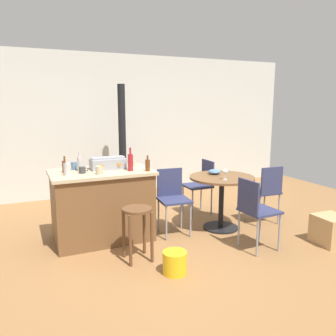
{
  "coord_description": "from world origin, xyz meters",
  "views": [
    {
      "loc": [
        -1.64,
        -3.69,
        1.76
      ],
      "look_at": [
        0.15,
        0.35,
        0.93
      ],
      "focal_mm": 36.61,
      "sensor_mm": 36.0,
      "label": 1
    }
  ],
  "objects_px": {
    "wooden_stool": "(137,222)",
    "cup_2": "(99,170)",
    "wine_glass": "(225,172)",
    "cup_3": "(74,166)",
    "toolbox": "(108,163)",
    "plastic_bucket": "(175,263)",
    "dining_table": "(222,189)",
    "bottle_0": "(67,169)",
    "kitchen_island": "(102,205)",
    "wood_stove": "(123,174)",
    "cup_0": "(133,164)",
    "folding_chair_far": "(255,208)",
    "bottle_2": "(130,162)",
    "cup_1": "(82,170)",
    "serving_bowl": "(214,172)",
    "folding_chair_near": "(172,196)",
    "bottle_1": "(65,166)",
    "bottle_4": "(80,164)",
    "folding_chair_right": "(201,182)",
    "folding_chair_left": "(266,190)",
    "cardboard_box": "(331,230)",
    "bottle_3": "(148,165)"
  },
  "relations": [
    {
      "from": "cup_1",
      "to": "cup_3",
      "type": "bearing_deg",
      "value": 101.47
    },
    {
      "from": "bottle_0",
      "to": "serving_bowl",
      "type": "xyz_separation_m",
      "value": [
        2.06,
        0.0,
        -0.2
      ]
    },
    {
      "from": "kitchen_island",
      "to": "wood_stove",
      "type": "distance_m",
      "value": 1.78
    },
    {
      "from": "wood_stove",
      "to": "cup_1",
      "type": "height_order",
      "value": "wood_stove"
    },
    {
      "from": "bottle_4",
      "to": "cup_0",
      "type": "relative_size",
      "value": 2.27
    },
    {
      "from": "bottle_0",
      "to": "bottle_1",
      "type": "height_order",
      "value": "bottle_1"
    },
    {
      "from": "cup_0",
      "to": "wooden_stool",
      "type": "bearing_deg",
      "value": -105.47
    },
    {
      "from": "bottle_1",
      "to": "wine_glass",
      "type": "height_order",
      "value": "bottle_1"
    },
    {
      "from": "cup_0",
      "to": "plastic_bucket",
      "type": "xyz_separation_m",
      "value": [
        0.01,
        -1.34,
        -0.84
      ]
    },
    {
      "from": "cup_3",
      "to": "wine_glass",
      "type": "relative_size",
      "value": 0.75
    },
    {
      "from": "toolbox",
      "to": "plastic_bucket",
      "type": "distance_m",
      "value": 1.63
    },
    {
      "from": "wooden_stool",
      "to": "cup_2",
      "type": "bearing_deg",
      "value": 116.62
    },
    {
      "from": "folding_chair_near",
      "to": "folding_chair_right",
      "type": "xyz_separation_m",
      "value": [
        0.78,
        0.59,
        -0.01
      ]
    },
    {
      "from": "folding_chair_far",
      "to": "cardboard_box",
      "type": "xyz_separation_m",
      "value": [
        1.01,
        -0.24,
        -0.35
      ]
    },
    {
      "from": "folding_chair_left",
      "to": "wood_stove",
      "type": "distance_m",
      "value": 2.55
    },
    {
      "from": "kitchen_island",
      "to": "cup_2",
      "type": "bearing_deg",
      "value": -107.93
    },
    {
      "from": "cup_2",
      "to": "serving_bowl",
      "type": "bearing_deg",
      "value": 3.37
    },
    {
      "from": "kitchen_island",
      "to": "cup_1",
      "type": "height_order",
      "value": "cup_1"
    },
    {
      "from": "bottle_2",
      "to": "serving_bowl",
      "type": "bearing_deg",
      "value": 1.99
    },
    {
      "from": "bottle_4",
      "to": "serving_bowl",
      "type": "relative_size",
      "value": 1.38
    },
    {
      "from": "wood_stove",
      "to": "bottle_0",
      "type": "relative_size",
      "value": 10.39
    },
    {
      "from": "kitchen_island",
      "to": "bottle_0",
      "type": "bearing_deg",
      "value": -164.64
    },
    {
      "from": "bottle_4",
      "to": "plastic_bucket",
      "type": "bearing_deg",
      "value": -61.77
    },
    {
      "from": "folding_chair_near",
      "to": "wood_stove",
      "type": "xyz_separation_m",
      "value": [
        -0.17,
        1.78,
        -0.02
      ]
    },
    {
      "from": "plastic_bucket",
      "to": "toolbox",
      "type": "bearing_deg",
      "value": 104.64
    },
    {
      "from": "dining_table",
      "to": "toolbox",
      "type": "height_order",
      "value": "toolbox"
    },
    {
      "from": "toolbox",
      "to": "bottle_0",
      "type": "height_order",
      "value": "bottle_0"
    },
    {
      "from": "folding_chair_near",
      "to": "serving_bowl",
      "type": "distance_m",
      "value": 0.74
    },
    {
      "from": "cup_2",
      "to": "wine_glass",
      "type": "height_order",
      "value": "cup_2"
    },
    {
      "from": "bottle_4",
      "to": "bottle_2",
      "type": "bearing_deg",
      "value": -22.18
    },
    {
      "from": "dining_table",
      "to": "bottle_2",
      "type": "bearing_deg",
      "value": 173.56
    },
    {
      "from": "wood_stove",
      "to": "cup_2",
      "type": "bearing_deg",
      "value": -114.5
    },
    {
      "from": "bottle_3",
      "to": "bottle_0",
      "type": "bearing_deg",
      "value": 171.66
    },
    {
      "from": "folding_chair_far",
      "to": "bottle_2",
      "type": "bearing_deg",
      "value": 143.19
    },
    {
      "from": "wooden_stool",
      "to": "bottle_0",
      "type": "bearing_deg",
      "value": 134.3
    },
    {
      "from": "bottle_4",
      "to": "serving_bowl",
      "type": "xyz_separation_m",
      "value": [
        1.87,
        -0.2,
        -0.22
      ]
    },
    {
      "from": "bottle_1",
      "to": "bottle_4",
      "type": "bearing_deg",
      "value": 7.33
    },
    {
      "from": "toolbox",
      "to": "plastic_bucket",
      "type": "xyz_separation_m",
      "value": [
        0.35,
        -1.33,
        -0.87
      ]
    },
    {
      "from": "folding_chair_far",
      "to": "bottle_4",
      "type": "height_order",
      "value": "bottle_4"
    },
    {
      "from": "folding_chair_far",
      "to": "folding_chair_right",
      "type": "height_order",
      "value": "folding_chair_far"
    },
    {
      "from": "plastic_bucket",
      "to": "folding_chair_near",
      "type": "bearing_deg",
      "value": 66.58
    },
    {
      "from": "serving_bowl",
      "to": "plastic_bucket",
      "type": "xyz_separation_m",
      "value": [
        -1.16,
        -1.13,
        -0.67
      ]
    },
    {
      "from": "bottle_1",
      "to": "plastic_bucket",
      "type": "bearing_deg",
      "value": -55.47
    },
    {
      "from": "dining_table",
      "to": "plastic_bucket",
      "type": "xyz_separation_m",
      "value": [
        -1.17,
        -0.94,
        -0.46
      ]
    },
    {
      "from": "folding_chair_near",
      "to": "cardboard_box",
      "type": "relative_size",
      "value": 2.32
    },
    {
      "from": "dining_table",
      "to": "bottle_0",
      "type": "bearing_deg",
      "value": 174.83
    },
    {
      "from": "cup_2",
      "to": "folding_chair_far",
      "type": "bearing_deg",
      "value": -27.89
    },
    {
      "from": "kitchen_island",
      "to": "cup_0",
      "type": "xyz_separation_m",
      "value": [
        0.46,
        0.1,
        0.5
      ]
    },
    {
      "from": "bottle_4",
      "to": "cup_1",
      "type": "relative_size",
      "value": 2.12
    },
    {
      "from": "bottle_0",
      "to": "cup_0",
      "type": "distance_m",
      "value": 0.92
    }
  ]
}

